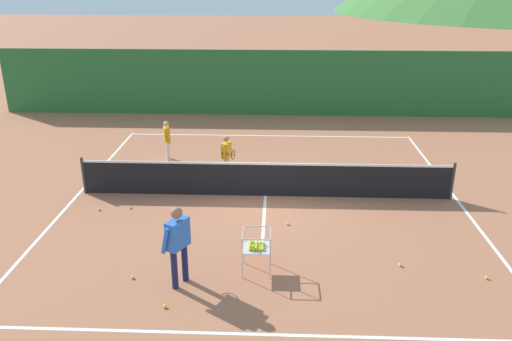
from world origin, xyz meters
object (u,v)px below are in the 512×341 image
object	(u,v)px
tennis_ball_3	(133,277)
student_0	(167,137)
tennis_ball_2	(165,306)
tennis_net	(265,179)
student_1	(227,153)
tennis_ball_4	(487,278)
tennis_ball_5	(400,265)
tennis_ball_6	(130,207)
ball_cart	(256,246)
tennis_ball_0	(288,224)
tennis_ball_1	(99,209)
instructor	(178,239)

from	to	relation	value
tennis_ball_3	student_0	bearing A→B (deg)	95.55
tennis_ball_2	tennis_ball_3	xyz separation A→B (m)	(-0.85, 0.94, 0.00)
tennis_net	tennis_ball_2	bearing A→B (deg)	-108.56
student_0	student_1	size ratio (longest dim) A/B	0.98
student_1	student_0	bearing A→B (deg)	143.28
tennis_ball_4	tennis_ball_5	world-z (taller)	same
tennis_ball_5	tennis_ball_6	bearing A→B (deg)	158.28
student_0	ball_cart	bearing A→B (deg)	-64.56
student_1	tennis_ball_3	xyz separation A→B (m)	(-1.41, -5.52, -0.76)
ball_cart	tennis_ball_6	size ratio (longest dim) A/B	13.22
tennis_ball_2	tennis_ball_6	xyz separation A→B (m)	(-1.78, 4.22, 0.00)
tennis_ball_2	tennis_ball_3	distance (m)	1.27
ball_cart	tennis_ball_0	xyz separation A→B (m)	(0.69, 2.11, -0.55)
tennis_ball_6	tennis_ball_2	bearing A→B (deg)	-67.09
tennis_ball_2	tennis_ball_1	bearing A→B (deg)	122.24
tennis_ball_3	tennis_net	bearing A→B (deg)	58.60
ball_cart	tennis_ball_3	xyz separation A→B (m)	(-2.49, -0.40, -0.55)
tennis_ball_1	tennis_ball_6	xyz separation A→B (m)	(0.78, 0.15, 0.00)
tennis_ball_1	instructor	bearing A→B (deg)	-50.26
student_0	tennis_ball_6	xyz separation A→B (m)	(-0.24, -3.81, -0.75)
tennis_net	student_1	xyz separation A→B (m)	(-1.18, 1.27, 0.30)
tennis_ball_0	tennis_ball_2	xyz separation A→B (m)	(-2.33, -3.45, 0.00)
tennis_ball_0	tennis_ball_1	world-z (taller)	same
tennis_ball_3	ball_cart	bearing A→B (deg)	9.20
student_0	tennis_ball_4	distance (m)	10.43
student_0	tennis_net	bearing A→B (deg)	-40.87
tennis_ball_3	tennis_ball_5	distance (m)	5.58
instructor	tennis_ball_3	distance (m)	1.41
student_1	tennis_ball_3	bearing A→B (deg)	-104.38
tennis_net	instructor	size ratio (longest dim) A/B	6.03
instructor	tennis_ball_0	xyz separation A→B (m)	(2.18, 2.65, -0.98)
tennis_ball_6	instructor	bearing A→B (deg)	-60.49
ball_cart	tennis_ball_3	size ratio (longest dim) A/B	13.22
instructor	tennis_ball_4	size ratio (longest dim) A/B	24.86
instructor	tennis_ball_3	xyz separation A→B (m)	(-1.00, 0.14, -0.98)
tennis_ball_4	tennis_ball_3	bearing A→B (deg)	-177.76
tennis_net	ball_cart	distance (m)	3.85
tennis_ball_0	tennis_ball_6	bearing A→B (deg)	169.45
instructor	student_1	distance (m)	5.67
tennis_net	tennis_ball_0	world-z (taller)	tennis_net
tennis_net	tennis_ball_0	bearing A→B (deg)	-71.15
student_1	tennis_ball_3	world-z (taller)	student_1
tennis_ball_4	student_1	bearing A→B (deg)	137.73
tennis_ball_1	tennis_ball_5	size ratio (longest dim) A/B	1.00
tennis_ball_6	tennis_net	bearing A→B (deg)	15.37
student_0	tennis_ball_2	distance (m)	8.20
tennis_ball_4	tennis_ball_2	bearing A→B (deg)	-169.10
tennis_ball_5	tennis_ball_3	bearing A→B (deg)	-172.75
tennis_net	tennis_ball_6	xyz separation A→B (m)	(-3.52, -0.97, -0.47)
tennis_ball_1	tennis_ball_4	world-z (taller)	same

